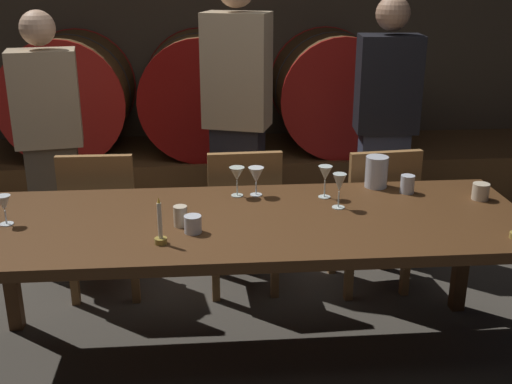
{
  "coord_description": "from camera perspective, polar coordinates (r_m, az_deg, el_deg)",
  "views": [
    {
      "loc": [
        -0.01,
        -2.56,
        1.83
      ],
      "look_at": [
        0.21,
        0.12,
        0.86
      ],
      "focal_mm": 44.65,
      "sensor_mm": 36.0,
      "label": 1
    }
  ],
  "objects": [
    {
      "name": "wine_barrel_left",
      "position": [
        5.09,
        -16.28,
        8.36
      ],
      "size": [
        0.91,
        0.8,
        0.91
      ],
      "color": "brown",
      "rests_on": "barrel_shelf"
    },
    {
      "name": "guest_center",
      "position": [
        3.87,
        -1.67,
        6.39
      ],
      "size": [
        0.44,
        0.35,
        1.8
      ],
      "rotation": [
        0.0,
        0.0,
        2.82
      ],
      "color": "black",
      "rests_on": "ground"
    },
    {
      "name": "wine_glass_far_left",
      "position": [
        2.98,
        -21.65,
        -1.04
      ],
      "size": [
        0.06,
        0.06,
        0.13
      ],
      "color": "white",
      "rests_on": "dining_table"
    },
    {
      "name": "guest_right",
      "position": [
        4.13,
        11.48,
        5.65
      ],
      "size": [
        0.4,
        0.27,
        1.65
      ],
      "rotation": [
        0.0,
        0.0,
        3.06
      ],
      "color": "#33384C",
      "rests_on": "ground"
    },
    {
      "name": "wine_glass_left",
      "position": [
        3.11,
        -1.72,
        1.55
      ],
      "size": [
        0.08,
        0.08,
        0.15
      ],
      "color": "silver",
      "rests_on": "dining_table"
    },
    {
      "name": "barrel_shelf",
      "position": [
        5.15,
        -4.41,
        1.55
      ],
      "size": [
        6.43,
        0.9,
        0.44
      ],
      "primitive_type": "cube",
      "color": "brown",
      "rests_on": "ground"
    },
    {
      "name": "wine_barrel_center",
      "position": [
        4.99,
        -4.96,
        8.85
      ],
      "size": [
        0.91,
        0.8,
        0.91
      ],
      "color": "brown",
      "rests_on": "barrel_shelf"
    },
    {
      "name": "wine_glass_right",
      "position": [
        3.11,
        6.22,
        1.58
      ],
      "size": [
        0.07,
        0.07,
        0.16
      ],
      "color": "silver",
      "rests_on": "dining_table"
    },
    {
      "name": "wine_glass_far_right",
      "position": [
        2.98,
        7.48,
        0.73
      ],
      "size": [
        0.06,
        0.06,
        0.17
      ],
      "color": "silver",
      "rests_on": "dining_table"
    },
    {
      "name": "cup_center_left",
      "position": [
        2.72,
        -5.67,
        -2.89
      ],
      "size": [
        0.07,
        0.07,
        0.08
      ],
      "primitive_type": "cylinder",
      "color": "silver",
      "rests_on": "dining_table"
    },
    {
      "name": "back_wall",
      "position": [
        5.46,
        -4.84,
        16.08
      ],
      "size": [
        7.15,
        0.24,
        2.96
      ],
      "primitive_type": "cube",
      "color": "brown",
      "rests_on": "ground"
    },
    {
      "name": "guest_left",
      "position": [
        3.99,
        -17.92,
        4.03
      ],
      "size": [
        0.41,
        0.3,
        1.59
      ],
      "rotation": [
        0.0,
        0.0,
        3.3
      ],
      "color": "brown",
      "rests_on": "ground"
    },
    {
      "name": "dining_table",
      "position": [
        2.9,
        -0.81,
        -3.57
      ],
      "size": [
        2.57,
        0.9,
        0.74
      ],
      "color": "#4C2D16",
      "rests_on": "ground"
    },
    {
      "name": "pitcher",
      "position": [
        3.31,
        10.74,
        1.79
      ],
      "size": [
        0.11,
        0.11,
        0.16
      ],
      "color": "silver",
      "rests_on": "dining_table"
    },
    {
      "name": "wine_barrel_right",
      "position": [
        5.09,
        6.87,
        9.0
      ],
      "size": [
        0.91,
        0.8,
        0.91
      ],
      "color": "#513319",
      "rests_on": "barrel_shelf"
    },
    {
      "name": "cup_far_right",
      "position": [
        3.28,
        19.48,
        0.05
      ],
      "size": [
        0.08,
        0.08,
        0.08
      ],
      "primitive_type": "cylinder",
      "color": "beige",
      "rests_on": "dining_table"
    },
    {
      "name": "chair_left",
      "position": [
        3.67,
        -13.57,
        -2.21
      ],
      "size": [
        0.41,
        0.41,
        0.88
      ],
      "rotation": [
        0.0,
        0.0,
        3.12
      ],
      "color": "olive",
      "rests_on": "ground"
    },
    {
      "name": "cup_center_right",
      "position": [
        3.26,
        13.4,
        0.69
      ],
      "size": [
        0.07,
        0.07,
        0.09
      ],
      "primitive_type": "cylinder",
      "color": "silver",
      "rests_on": "dining_table"
    },
    {
      "name": "ground_plane",
      "position": [
        3.15,
        -3.86,
        -15.81
      ],
      "size": [
        9.29,
        9.29,
        0.0
      ],
      "primitive_type": "plane",
      "color": "#3F3A33"
    },
    {
      "name": "chair_center",
      "position": [
        3.62,
        -1.14,
        -1.95
      ],
      "size": [
        0.41,
        0.41,
        0.88
      ],
      "rotation": [
        0.0,
        0.0,
        3.18
      ],
      "color": "olive",
      "rests_on": "ground"
    },
    {
      "name": "chair_right",
      "position": [
        3.7,
        10.64,
        -1.81
      ],
      "size": [
        0.44,
        0.44,
        0.88
      ],
      "rotation": [
        0.0,
        0.0,
        3.23
      ],
      "color": "olive",
      "rests_on": "ground"
    },
    {
      "name": "cup_far_left",
      "position": [
        2.79,
        -6.78,
        -2.16
      ],
      "size": [
        0.06,
        0.06,
        0.09
      ],
      "primitive_type": "cylinder",
      "color": "beige",
      "rests_on": "dining_table"
    },
    {
      "name": "candle_left",
      "position": [
        2.63,
        -8.57,
        -3.49
      ],
      "size": [
        0.05,
        0.05,
        0.2
      ],
      "color": "olive",
      "rests_on": "dining_table"
    },
    {
      "name": "wine_glass_center",
      "position": [
        3.12,
        0.01,
        1.46
      ],
      "size": [
        0.08,
        0.08,
        0.14
      ],
      "color": "white",
      "rests_on": "dining_table"
    }
  ]
}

